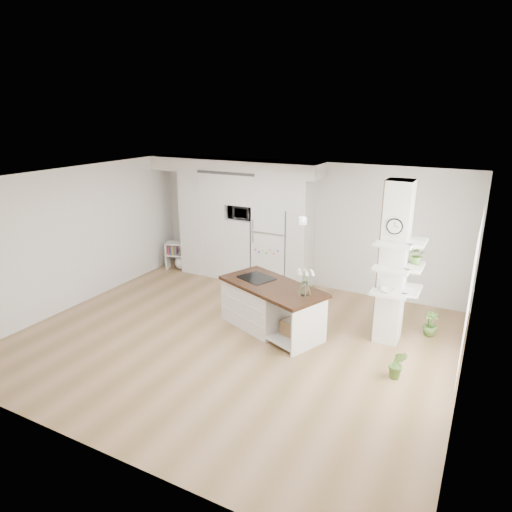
% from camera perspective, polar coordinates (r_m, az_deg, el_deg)
% --- Properties ---
extents(floor, '(7.00, 6.00, 0.01)m').
position_cam_1_polar(floor, '(7.86, -2.86, -10.37)').
color(floor, '#A17B57').
rests_on(floor, ground).
extents(room, '(7.04, 6.04, 2.72)m').
position_cam_1_polar(room, '(7.18, -3.09, 2.81)').
color(room, white).
rests_on(room, ground).
extents(cabinet_wall, '(4.00, 0.71, 2.70)m').
position_cam_1_polar(cabinet_wall, '(10.21, -2.45, 5.33)').
color(cabinet_wall, silver).
rests_on(cabinet_wall, floor).
extents(refrigerator, '(0.78, 0.69, 1.75)m').
position_cam_1_polar(refrigerator, '(9.96, 2.25, 1.27)').
color(refrigerator, white).
rests_on(refrigerator, floor).
extents(column, '(0.69, 0.90, 2.70)m').
position_cam_1_polar(column, '(7.56, 17.29, -1.20)').
color(column, silver).
rests_on(column, floor).
extents(window, '(0.00, 2.40, 2.40)m').
position_cam_1_polar(window, '(6.63, 25.37, -3.44)').
color(window, white).
rests_on(window, room).
extents(pendant_light, '(0.12, 0.12, 0.10)m').
position_cam_1_polar(pendant_light, '(6.57, 10.45, 3.52)').
color(pendant_light, white).
rests_on(pendant_light, room).
extents(kitchen_island, '(2.11, 1.56, 1.43)m').
position_cam_1_polar(kitchen_island, '(8.11, 1.04, -5.88)').
color(kitchen_island, silver).
rests_on(kitchen_island, floor).
extents(bookshelf, '(0.64, 0.50, 0.67)m').
position_cam_1_polar(bookshelf, '(11.22, -9.56, -0.18)').
color(bookshelf, silver).
rests_on(bookshelf, floor).
extents(floor_plant_a, '(0.26, 0.21, 0.47)m').
position_cam_1_polar(floor_plant_a, '(7.02, 17.27, -12.78)').
color(floor_plant_a, '#4D7A31').
rests_on(floor_plant_a, floor).
extents(floor_plant_b, '(0.31, 0.31, 0.43)m').
position_cam_1_polar(floor_plant_b, '(8.44, 20.94, -7.90)').
color(floor_plant_b, '#4D7A31').
rests_on(floor_plant_b, floor).
extents(microwave, '(0.54, 0.37, 0.30)m').
position_cam_1_polar(microwave, '(10.07, -1.72, 5.54)').
color(microwave, '#2D2D2D').
rests_on(microwave, cabinet_wall).
extents(shelf_plant, '(0.27, 0.23, 0.30)m').
position_cam_1_polar(shelf_plant, '(7.63, 19.49, 0.13)').
color(shelf_plant, '#4D7A31').
rests_on(shelf_plant, column).
extents(decor_bowl, '(0.22, 0.22, 0.05)m').
position_cam_1_polar(decor_bowl, '(7.48, 16.11, -4.16)').
color(decor_bowl, white).
rests_on(decor_bowl, column).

